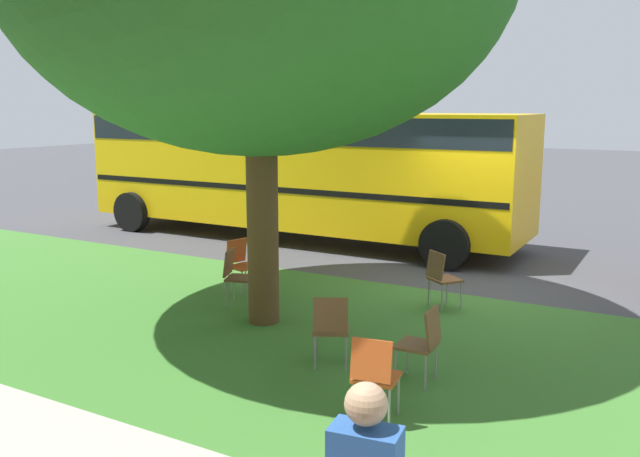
{
  "coord_description": "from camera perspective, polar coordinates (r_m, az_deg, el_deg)",
  "views": [
    {
      "loc": [
        -3.29,
        10.5,
        3.04
      ],
      "look_at": [
        2.34,
        0.52,
        0.92
      ],
      "focal_mm": 37.36,
      "sensor_mm": 36.0,
      "label": 1
    }
  ],
  "objects": [
    {
      "name": "chair_2",
      "position": [
        7.84,
        0.93,
        -8.3
      ],
      "size": [
        0.55,
        0.56,
        0.88
      ],
      "color": "brown",
      "rests_on": "ground"
    },
    {
      "name": "chair_4",
      "position": [
        7.47,
        8.82,
        -9.37
      ],
      "size": [
        0.43,
        0.43,
        0.88
      ],
      "color": "brown",
      "rests_on": "ground"
    },
    {
      "name": "chair_3",
      "position": [
        11.04,
        -6.81,
        -2.8
      ],
      "size": [
        0.51,
        0.5,
        0.88
      ],
      "color": "#C64C1E",
      "rests_on": "ground"
    },
    {
      "name": "grass_verge",
      "position": [
        8.56,
        4.94,
        -10.34
      ],
      "size": [
        48.0,
        6.0,
        0.01
      ],
      "primitive_type": "cube",
      "color": "#3D752D",
      "rests_on": "ground"
    },
    {
      "name": "chair_5",
      "position": [
        10.26,
        10.35,
        -3.93
      ],
      "size": [
        0.58,
        0.58,
        0.88
      ],
      "color": "brown",
      "rests_on": "ground"
    },
    {
      "name": "chair_1",
      "position": [
        10.3,
        -7.23,
        -3.79
      ],
      "size": [
        0.54,
        0.53,
        0.88
      ],
      "color": "brown",
      "rests_on": "ground"
    },
    {
      "name": "school_bus",
      "position": [
        15.32,
        -1.96,
        5.66
      ],
      "size": [
        10.4,
        2.8,
        2.88
      ],
      "color": "yellow",
      "rests_on": "ground"
    },
    {
      "name": "ground",
      "position": [
        11.41,
        11.66,
        -5.2
      ],
      "size": [
        80.0,
        80.0,
        0.0
      ],
      "primitive_type": "plane",
      "color": "#424247"
    },
    {
      "name": "chair_0",
      "position": [
        6.56,
        4.68,
        -12.17
      ],
      "size": [
        0.47,
        0.48,
        0.88
      ],
      "color": "#C64C1E",
      "rests_on": "ground"
    }
  ]
}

